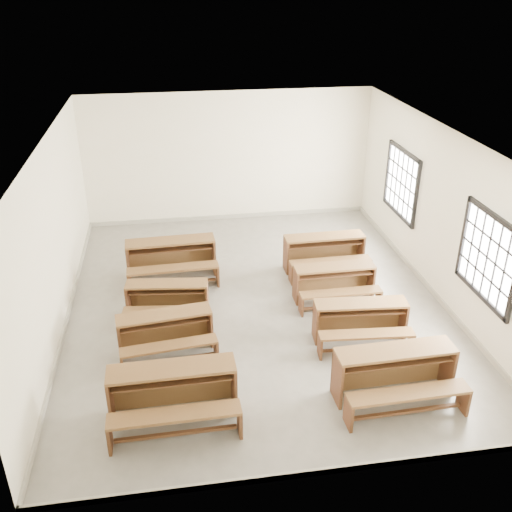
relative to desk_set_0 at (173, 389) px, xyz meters
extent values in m
plane|color=gray|center=(1.63, 2.86, -0.46)|extent=(8.50, 8.50, 0.00)
cube|color=white|center=(1.63, 2.86, 2.71)|extent=(7.00, 8.50, 0.05)
cube|color=silver|center=(1.63, 7.09, 1.14)|extent=(7.00, 0.05, 3.20)
cube|color=silver|center=(1.63, -1.36, 1.14)|extent=(7.00, 0.05, 3.20)
cube|color=silver|center=(-1.85, 2.86, 1.14)|extent=(0.05, 8.50, 3.20)
cube|color=silver|center=(5.10, 2.86, 1.14)|extent=(0.05, 8.50, 3.20)
cube|color=gray|center=(1.63, 7.09, -0.41)|extent=(7.00, 0.04, 0.10)
cube|color=gray|center=(1.63, -1.37, -0.41)|extent=(7.00, 0.04, 0.10)
cube|color=gray|center=(-1.85, 2.86, -0.41)|extent=(0.04, 8.50, 0.10)
cube|color=gray|center=(5.11, 2.86, -0.41)|extent=(0.04, 8.50, 0.10)
cube|color=white|center=(5.10, 1.06, 1.14)|extent=(0.02, 1.50, 1.30)
cube|color=black|center=(5.08, 1.06, 1.83)|extent=(0.06, 1.62, 0.08)
cube|color=black|center=(5.08, 1.06, 0.45)|extent=(0.06, 1.62, 0.08)
cube|color=black|center=(5.08, 1.85, 1.14)|extent=(0.06, 0.08, 1.46)
cube|color=white|center=(5.10, 4.66, 1.14)|extent=(0.02, 1.50, 1.30)
cube|color=black|center=(5.08, 4.66, 1.83)|extent=(0.06, 1.62, 0.08)
cube|color=black|center=(5.08, 4.66, 0.45)|extent=(0.06, 1.62, 0.08)
cube|color=black|center=(5.08, 3.87, 1.14)|extent=(0.06, 0.08, 1.46)
cube|color=black|center=(5.08, 5.45, 1.14)|extent=(0.06, 0.08, 1.46)
cube|color=brown|center=(0.00, 0.06, 0.31)|extent=(1.78, 0.47, 0.04)
cube|color=brown|center=(0.00, 0.26, -0.09)|extent=(1.77, 0.07, 0.75)
cube|color=#59321E|center=(-0.86, 0.05, -0.09)|extent=(0.05, 0.44, 0.75)
cube|color=#59321E|center=(0.86, 0.07, -0.09)|extent=(0.05, 0.44, 0.75)
cube|color=#59321E|center=(0.00, 0.04, 0.16)|extent=(1.64, 0.35, 0.02)
cube|color=brown|center=(0.01, -0.48, -0.02)|extent=(1.78, 0.33, 0.04)
cube|color=#59321E|center=(-0.86, -0.50, -0.25)|extent=(0.05, 0.31, 0.42)
cube|color=#59321E|center=(0.87, -0.47, -0.25)|extent=(0.05, 0.31, 0.42)
cube|color=#59321E|center=(0.01, -0.48, -0.35)|extent=(1.64, 0.08, 0.04)
cube|color=brown|center=(-0.09, 1.63, 0.21)|extent=(1.58, 0.56, 0.04)
cube|color=brown|center=(-0.11, 1.81, -0.14)|extent=(1.54, 0.22, 0.66)
cube|color=#59321E|center=(-0.84, 1.55, -0.14)|extent=(0.08, 0.39, 0.66)
cube|color=#59321E|center=(0.66, 1.72, -0.14)|extent=(0.08, 0.39, 0.66)
cube|color=#59321E|center=(-0.09, 1.61, 0.08)|extent=(1.45, 0.45, 0.02)
cube|color=brown|center=(-0.03, 1.16, -0.08)|extent=(1.56, 0.45, 0.04)
cube|color=#59321E|center=(-0.78, 1.08, -0.28)|extent=(0.07, 0.27, 0.37)
cube|color=#59321E|center=(0.71, 1.25, -0.28)|extent=(0.07, 0.27, 0.37)
cube|color=#59321E|center=(-0.03, 1.16, -0.37)|extent=(1.42, 0.21, 0.04)
cube|color=brown|center=(-0.03, 2.72, 0.18)|extent=(1.50, 0.54, 0.04)
cube|color=brown|center=(-0.01, 2.88, -0.15)|extent=(1.46, 0.21, 0.62)
cube|color=#59321E|center=(-0.74, 2.80, -0.15)|extent=(0.08, 0.37, 0.62)
cube|color=#59321E|center=(0.68, 2.63, -0.15)|extent=(0.08, 0.37, 0.62)
cube|color=#59321E|center=(-0.03, 2.70, 0.05)|extent=(1.38, 0.44, 0.02)
cube|color=brown|center=(-0.08, 2.27, -0.10)|extent=(1.49, 0.43, 0.04)
cube|color=#59321E|center=(-0.79, 2.36, -0.29)|extent=(0.07, 0.26, 0.35)
cube|color=#59321E|center=(0.63, 2.18, -0.29)|extent=(0.07, 0.26, 0.35)
cube|color=#59321E|center=(-0.08, 2.27, -0.37)|extent=(1.35, 0.21, 0.04)
cube|color=brown|center=(0.08, 4.23, 0.32)|extent=(1.81, 0.52, 0.04)
cube|color=brown|center=(0.07, 4.43, -0.08)|extent=(1.80, 0.11, 0.76)
cube|color=#59321E|center=(-0.80, 4.20, -0.08)|extent=(0.06, 0.45, 0.76)
cube|color=#59321E|center=(0.95, 4.26, -0.08)|extent=(0.06, 0.45, 0.76)
cube|color=#59321E|center=(0.08, 4.21, 0.16)|extent=(1.67, 0.40, 0.02)
cube|color=brown|center=(0.10, 3.68, -0.02)|extent=(1.81, 0.38, 0.04)
cube|color=#59321E|center=(-0.77, 3.65, -0.25)|extent=(0.06, 0.32, 0.43)
cube|color=#59321E|center=(0.98, 3.71, -0.25)|extent=(0.06, 0.32, 0.43)
cube|color=#59321E|center=(0.10, 3.68, -0.35)|extent=(1.66, 0.12, 0.04)
cube|color=brown|center=(3.21, -0.02, 0.31)|extent=(1.77, 0.49, 0.04)
cube|color=brown|center=(3.21, 0.18, -0.09)|extent=(1.76, 0.09, 0.75)
cube|color=#59321E|center=(2.35, -0.05, -0.09)|extent=(0.06, 0.44, 0.75)
cube|color=#59321E|center=(4.07, 0.00, -0.09)|extent=(0.06, 0.44, 0.75)
cube|color=#59321E|center=(3.21, -0.05, 0.15)|extent=(1.64, 0.38, 0.02)
cube|color=brown|center=(3.23, -0.56, -0.02)|extent=(1.77, 0.36, 0.04)
cube|color=#59321E|center=(2.37, -0.59, -0.26)|extent=(0.05, 0.31, 0.42)
cube|color=#59321E|center=(4.09, -0.54, -0.26)|extent=(0.05, 0.31, 0.42)
cube|color=#59321E|center=(3.23, -0.56, -0.35)|extent=(1.63, 0.10, 0.04)
cube|color=brown|center=(3.19, 1.46, 0.22)|extent=(1.59, 0.51, 0.04)
cube|color=brown|center=(3.20, 1.63, -0.13)|extent=(1.56, 0.16, 0.66)
cube|color=#59321E|center=(2.43, 1.52, -0.13)|extent=(0.07, 0.39, 0.66)
cube|color=#59321E|center=(3.95, 1.40, -0.13)|extent=(0.07, 0.39, 0.66)
cube|color=#59321E|center=(3.19, 1.44, 0.08)|extent=(1.46, 0.41, 0.02)
cube|color=brown|center=(3.15, 0.98, -0.07)|extent=(1.58, 0.40, 0.04)
cube|color=#59321E|center=(2.39, 1.04, -0.28)|extent=(0.06, 0.28, 0.37)
cube|color=#59321E|center=(3.91, 0.92, -0.28)|extent=(0.06, 0.28, 0.37)
cube|color=#59321E|center=(3.15, 0.98, -0.37)|extent=(1.45, 0.16, 0.04)
cube|color=brown|center=(3.13, 2.83, 0.21)|extent=(1.54, 0.39, 0.04)
cube|color=brown|center=(3.13, 3.00, -0.14)|extent=(1.53, 0.05, 0.65)
cube|color=#59321E|center=(2.38, 2.82, -0.14)|extent=(0.04, 0.38, 0.65)
cube|color=#59321E|center=(3.87, 2.83, -0.14)|extent=(0.04, 0.38, 0.65)
cube|color=#59321E|center=(3.13, 2.81, 0.07)|extent=(1.42, 0.30, 0.02)
cube|color=brown|center=(3.13, 2.36, -0.08)|extent=(1.53, 0.28, 0.04)
cube|color=#59321E|center=(2.38, 2.35, -0.28)|extent=(0.04, 0.27, 0.36)
cube|color=#59321E|center=(3.88, 2.36, -0.28)|extent=(0.04, 0.27, 0.36)
cube|color=#59321E|center=(3.13, 2.36, -0.37)|extent=(1.42, 0.06, 0.04)
cube|color=brown|center=(3.26, 4.07, 0.27)|extent=(1.67, 0.43, 0.04)
cube|color=brown|center=(3.26, 4.25, -0.11)|extent=(1.67, 0.06, 0.71)
cube|color=#59321E|center=(2.45, 4.06, -0.11)|extent=(0.05, 0.42, 0.71)
cube|color=#59321E|center=(4.08, 4.07, -0.11)|extent=(0.05, 0.42, 0.71)
cube|color=#59321E|center=(3.26, 4.04, 0.12)|extent=(1.55, 0.33, 0.02)
cube|color=brown|center=(3.27, 3.55, -0.05)|extent=(1.67, 0.31, 0.04)
cube|color=#59321E|center=(2.45, 3.55, -0.27)|extent=(0.04, 0.29, 0.40)
cube|color=#59321E|center=(4.08, 3.56, -0.27)|extent=(0.04, 0.29, 0.40)
cube|color=#59321E|center=(3.27, 3.55, -0.36)|extent=(1.55, 0.06, 0.04)
camera|label=1|loc=(0.16, -6.36, 5.20)|focal=40.00mm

